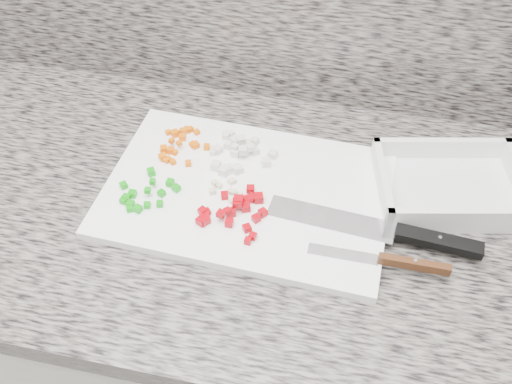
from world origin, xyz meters
TOP-DOWN VIEW (x-y plane):
  - cabinet at (0.00, 1.44)m, footprint 3.92×0.62m
  - countertop at (0.00, 1.44)m, footprint 3.96×0.64m
  - cutting_board at (0.06, 1.46)m, footprint 0.48×0.33m
  - carrot_pile at (-0.08, 1.53)m, footprint 0.09×0.10m
  - onion_pile at (0.03, 1.53)m, footprint 0.12×0.11m
  - green_pepper_pile at (-0.10, 1.41)m, footprint 0.10×0.10m
  - red_pepper_pile at (0.05, 1.40)m, footprint 0.11×0.12m
  - garlic_pile at (0.03, 1.44)m, footprint 0.06×0.05m
  - chef_knife at (0.32, 1.41)m, footprint 0.34×0.06m
  - paring_knife at (0.31, 1.35)m, footprint 0.21×0.02m
  - tray at (0.39, 1.53)m, footprint 0.27×0.22m

SIDE VIEW (x-z plane):
  - cabinet at x=0.00m, z-range 0.00..0.86m
  - countertop at x=0.00m, z-range 0.86..0.90m
  - cutting_board at x=0.06m, z-range 0.90..0.92m
  - tray at x=0.39m, z-range 0.89..0.94m
  - garlic_pile at x=0.03m, z-range 0.92..0.92m
  - carrot_pile at x=-0.08m, z-range 0.91..0.93m
  - chef_knife at x=0.32m, z-range 0.91..0.93m
  - green_pepper_pile at x=-0.10m, z-range 0.91..0.93m
  - paring_knife at x=0.31m, z-range 0.91..0.93m
  - onion_pile at x=0.03m, z-range 0.91..0.94m
  - red_pepper_pile at x=0.05m, z-range 0.91..0.94m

